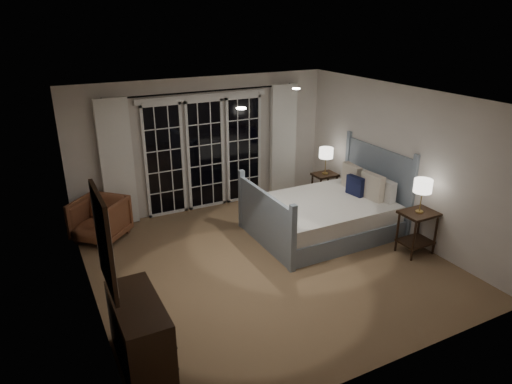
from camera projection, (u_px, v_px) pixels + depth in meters
name	position (u px, v px, depth m)	size (l,w,h in m)	color
floor	(267.00, 262.00, 6.97)	(5.00, 5.00, 0.00)	olive
ceiling	(269.00, 98.00, 6.06)	(5.00, 5.00, 0.00)	white
wall_left	(85.00, 220.00, 5.45)	(0.02, 5.00, 2.50)	silver
wall_right	(400.00, 162.00, 7.58)	(0.02, 5.00, 2.50)	silver
wall_back	(204.00, 144.00, 8.58)	(5.00, 0.02, 2.50)	silver
wall_front	(391.00, 267.00, 4.45)	(5.00, 0.02, 2.50)	silver
french_doors	(206.00, 153.00, 8.61)	(2.50, 0.04, 2.20)	black
curtain_rod	(204.00, 92.00, 8.13)	(0.03, 0.03, 3.50)	black
curtain_left	(117.00, 164.00, 7.82)	(0.55, 0.10, 2.25)	white
curtain_right	(283.00, 141.00, 9.22)	(0.55, 0.10, 2.25)	white
downlight_a	(296.00, 89.00, 6.90)	(0.12, 0.12, 0.01)	white
downlight_b	(241.00, 108.00, 5.47)	(0.12, 0.12, 0.01)	white
bed	(326.00, 214.00, 7.84)	(2.35, 1.69, 1.38)	gray
nightstand_left	(417.00, 226.00, 7.10)	(0.54, 0.43, 0.70)	black
nightstand_right	(324.00, 183.00, 9.08)	(0.46, 0.37, 0.60)	black
lamp_left	(423.00, 186.00, 6.86)	(0.28, 0.28, 0.53)	#AB8B44
lamp_right	(326.00, 153.00, 8.86)	(0.27, 0.27, 0.53)	#AB8B44
armchair	(100.00, 219.00, 7.59)	(0.76, 0.78, 0.71)	brown
dresser	(140.00, 333.00, 4.83)	(0.47, 1.11, 0.79)	black
mirror	(104.00, 241.00, 4.30)	(0.05, 0.85, 1.00)	black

